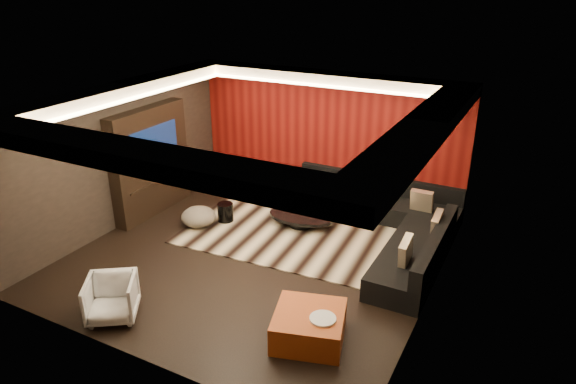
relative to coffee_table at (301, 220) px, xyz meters
The scene contains 26 objects.
floor 1.40m from the coffee_table, 97.35° to the right, with size 6.00×6.00×0.02m, color black.
ceiling 3.02m from the coffee_table, 97.35° to the right, with size 6.00×6.00×0.02m, color silver.
wall_back 2.07m from the coffee_table, 96.24° to the left, with size 6.00×0.02×2.80m, color black.
wall_left 3.70m from the coffee_table, 156.58° to the right, with size 0.02×6.00×2.80m, color black.
wall_right 3.40m from the coffee_table, 26.00° to the right, with size 0.02×6.00×2.80m, color black.
red_feature_wall 2.04m from the coffee_table, 96.39° to the left, with size 5.98×0.05×2.78m, color #6B0C0A.
soffit_back 2.89m from the coffee_table, 97.69° to the left, with size 6.00×0.60×0.22m, color silver.
soffit_front 4.82m from the coffee_table, 92.50° to the right, with size 6.00×0.60×0.22m, color silver.
soffit_left 4.09m from the coffee_table, 154.37° to the right, with size 0.60×4.80×0.22m, color silver.
soffit_right 3.85m from the coffee_table, 28.71° to the right, with size 0.60×4.80×0.22m, color silver.
cove_back 2.66m from the coffee_table, 100.31° to the left, with size 4.80×0.08×0.04m, color #FFD899.
cove_front 4.49m from the coffee_table, 92.73° to the right, with size 4.80×0.08×0.04m, color #FFD899.
cove_left 3.80m from the coffee_table, 151.45° to the right, with size 0.08×4.80×0.04m, color #FFD899.
cove_right 3.57m from the coffee_table, 32.33° to the right, with size 0.08×4.80×0.04m, color #FFD899.
tv_surround 3.27m from the coffee_table, 165.54° to the right, with size 0.30×2.00×2.20m, color black.
tv_screen 3.25m from the coffee_table, 164.77° to the right, with size 0.04×1.30×0.80m, color black.
tv_shelf 3.03m from the coffee_table, 164.77° to the right, with size 0.04×1.60×0.04m, color black.
rug 0.22m from the coffee_table, 100.55° to the right, with size 4.00×3.00×0.02m, color beige.
coffee_table is the anchor object (origin of this frame).
drum_stool 1.52m from the coffee_table, 160.06° to the right, with size 0.31×0.31×0.37m, color black.
striped_pouf 2.02m from the coffee_table, 152.21° to the right, with size 0.68×0.68×0.37m, color #C3B197.
white_side_table 3.55m from the coffee_table, 59.13° to the right, with size 0.36×0.36×0.44m, color white.
orange_ottoman 3.41m from the coffee_table, 61.91° to the right, with size 0.93×0.93×0.42m, color maroon.
armchair 4.04m from the coffee_table, 106.08° to the right, with size 0.68×0.70×0.63m, color silver.
sectional_sofa 1.64m from the coffee_table, 17.27° to the left, with size 3.65×3.50×0.75m.
throw_pillows 2.41m from the coffee_table, ahead, with size 0.76×2.40×0.50m.
Camera 1 is at (4.16, -6.79, 4.61)m, focal length 32.00 mm.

